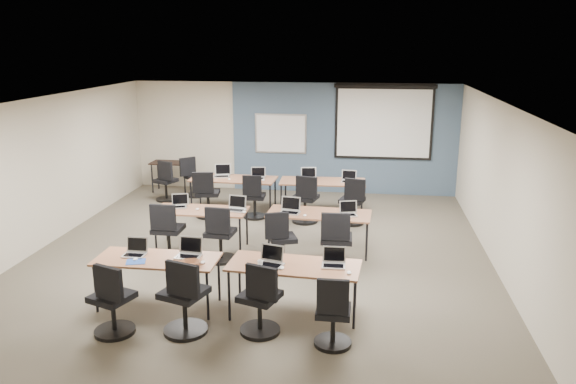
# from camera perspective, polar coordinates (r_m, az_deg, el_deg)

# --- Properties ---
(floor) EXTENTS (8.00, 9.00, 0.02)m
(floor) POSITION_cam_1_polar(r_m,az_deg,el_deg) (10.02, -2.91, -6.34)
(floor) COLOR #6B6354
(floor) RESTS_ON ground
(ceiling) EXTENTS (8.00, 9.00, 0.02)m
(ceiling) POSITION_cam_1_polar(r_m,az_deg,el_deg) (9.38, -3.13, 9.20)
(ceiling) COLOR white
(ceiling) RESTS_ON ground
(wall_back) EXTENTS (8.00, 0.04, 2.70)m
(wall_back) POSITION_cam_1_polar(r_m,az_deg,el_deg) (13.97, 0.51, 5.55)
(wall_back) COLOR beige
(wall_back) RESTS_ON ground
(wall_front) EXTENTS (8.00, 0.04, 2.70)m
(wall_front) POSITION_cam_1_polar(r_m,az_deg,el_deg) (5.50, -12.11, -10.05)
(wall_front) COLOR beige
(wall_front) RESTS_ON ground
(wall_left) EXTENTS (0.04, 9.00, 2.70)m
(wall_left) POSITION_cam_1_polar(r_m,az_deg,el_deg) (11.09, -23.77, 1.76)
(wall_left) COLOR beige
(wall_left) RESTS_ON ground
(wall_right) EXTENTS (0.04, 9.00, 2.70)m
(wall_right) POSITION_cam_1_polar(r_m,az_deg,el_deg) (9.70, 20.88, 0.30)
(wall_right) COLOR beige
(wall_right) RESTS_ON ground
(blue_accent_panel) EXTENTS (5.50, 0.04, 2.70)m
(blue_accent_panel) POSITION_cam_1_polar(r_m,az_deg,el_deg) (13.83, 5.66, 5.39)
(blue_accent_panel) COLOR #3D5977
(blue_accent_panel) RESTS_ON wall_back
(whiteboard) EXTENTS (1.28, 0.03, 0.98)m
(whiteboard) POSITION_cam_1_polar(r_m,az_deg,el_deg) (13.92, -0.76, 5.94)
(whiteboard) COLOR #B2B2B2
(whiteboard) RESTS_ON wall_back
(projector_screen) EXTENTS (2.40, 0.10, 1.82)m
(projector_screen) POSITION_cam_1_polar(r_m,az_deg,el_deg) (13.69, 9.71, 7.41)
(projector_screen) COLOR black
(projector_screen) RESTS_ON wall_back
(training_table_front_left) EXTENTS (1.72, 0.71, 0.73)m
(training_table_front_left) POSITION_cam_1_polar(r_m,az_deg,el_deg) (8.10, -13.15, -6.88)
(training_table_front_left) COLOR #A07539
(training_table_front_left) RESTS_ON floor
(training_table_front_right) EXTENTS (1.79, 0.75, 0.73)m
(training_table_front_right) POSITION_cam_1_polar(r_m,az_deg,el_deg) (7.68, 0.61, -7.69)
(training_table_front_right) COLOR #A76633
(training_table_front_right) RESTS_ON floor
(training_table_mid_left) EXTENTS (1.67, 0.69, 0.73)m
(training_table_mid_left) POSITION_cam_1_polar(r_m,az_deg,el_deg) (10.22, -8.81, -2.04)
(training_table_mid_left) COLOR #976238
(training_table_mid_left) RESTS_ON floor
(training_table_mid_right) EXTENTS (1.82, 0.76, 0.73)m
(training_table_mid_right) POSITION_cam_1_polar(r_m,az_deg,el_deg) (9.92, 3.17, -2.38)
(training_table_mid_right) COLOR brown
(training_table_mid_right) RESTS_ON floor
(training_table_back_left) EXTENTS (1.88, 0.78, 0.73)m
(training_table_back_left) POSITION_cam_1_polar(r_m,az_deg,el_deg) (12.47, -5.56, 1.21)
(training_table_back_left) COLOR brown
(training_table_back_left) RESTS_ON floor
(training_table_back_right) EXTENTS (1.84, 0.77, 0.73)m
(training_table_back_right) POSITION_cam_1_polar(r_m,az_deg,el_deg) (12.20, 3.54, 0.94)
(training_table_back_right) COLOR #9C6537
(training_table_back_right) RESTS_ON floor
(laptop_0) EXTENTS (0.31, 0.27, 0.24)m
(laptop_0) POSITION_cam_1_polar(r_m,az_deg,el_deg) (8.26, -15.26, -5.79)
(laptop_0) COLOR #A6A5AD
(laptop_0) RESTS_ON training_table_front_left
(mouse_0) EXTENTS (0.09, 0.11, 0.04)m
(mouse_0) POSITION_cam_1_polar(r_m,az_deg,el_deg) (8.09, -15.25, -6.58)
(mouse_0) COLOR white
(mouse_0) RESTS_ON training_table_front_left
(task_chair_0) EXTENTS (0.55, 0.52, 1.00)m
(task_chair_0) POSITION_cam_1_polar(r_m,az_deg,el_deg) (7.60, -17.43, -10.92)
(task_chair_0) COLOR black
(task_chair_0) RESTS_ON floor
(laptop_1) EXTENTS (0.34, 0.29, 0.26)m
(laptop_1) POSITION_cam_1_polar(r_m,az_deg,el_deg) (8.05, -10.01, -6.01)
(laptop_1) COLOR #B0B0B0
(laptop_1) RESTS_ON training_table_front_left
(mouse_1) EXTENTS (0.07, 0.10, 0.03)m
(mouse_1) POSITION_cam_1_polar(r_m,az_deg,el_deg) (7.79, -8.64, -7.07)
(mouse_1) COLOR white
(mouse_1) RESTS_ON training_table_front_left
(task_chair_1) EXTENTS (0.60, 0.58, 1.05)m
(task_chair_1) POSITION_cam_1_polar(r_m,az_deg,el_deg) (7.39, -10.49, -11.00)
(task_chair_1) COLOR black
(task_chair_1) RESTS_ON floor
(laptop_2) EXTENTS (0.33, 0.28, 0.25)m
(laptop_2) POSITION_cam_1_polar(r_m,az_deg,el_deg) (7.65, -1.72, -6.92)
(laptop_2) COLOR #ADADAD
(laptop_2) RESTS_ON training_table_front_right
(mouse_2) EXTENTS (0.07, 0.10, 0.04)m
(mouse_2) POSITION_cam_1_polar(r_m,az_deg,el_deg) (7.52, -0.64, -7.71)
(mouse_2) COLOR white
(mouse_2) RESTS_ON training_table_front_right
(task_chair_2) EXTENTS (0.54, 0.53, 1.00)m
(task_chair_2) POSITION_cam_1_polar(r_m,az_deg,el_deg) (7.29, -2.84, -11.35)
(task_chair_2) COLOR black
(task_chair_2) RESTS_ON floor
(laptop_3) EXTENTS (0.31, 0.27, 0.24)m
(laptop_3) POSITION_cam_1_polar(r_m,az_deg,el_deg) (7.64, 4.67, -7.02)
(laptop_3) COLOR silver
(laptop_3) RESTS_ON training_table_front_right
(mouse_3) EXTENTS (0.07, 0.10, 0.04)m
(mouse_3) POSITION_cam_1_polar(r_m,az_deg,el_deg) (7.41, 6.23, -8.16)
(mouse_3) COLOR white
(mouse_3) RESTS_ON training_table_front_right
(task_chair_3) EXTENTS (0.47, 0.47, 0.96)m
(task_chair_3) POSITION_cam_1_polar(r_m,az_deg,el_deg) (7.03, 4.59, -12.62)
(task_chair_3) COLOR black
(task_chair_3) RESTS_ON floor
(laptop_4) EXTENTS (0.30, 0.26, 0.23)m
(laptop_4) POSITION_cam_1_polar(r_m,az_deg,el_deg) (10.43, -11.03, -1.19)
(laptop_4) COLOR silver
(laptop_4) RESTS_ON training_table_mid_left
(mouse_4) EXTENTS (0.07, 0.10, 0.03)m
(mouse_4) POSITION_cam_1_polar(r_m,az_deg,el_deg) (10.21, -9.19, -1.72)
(mouse_4) COLOR white
(mouse_4) RESTS_ON training_table_mid_left
(task_chair_4) EXTENTS (0.55, 0.55, 1.02)m
(task_chair_4) POSITION_cam_1_polar(r_m,az_deg,el_deg) (9.90, -12.15, -4.33)
(task_chair_4) COLOR black
(task_chair_4) RESTS_ON floor
(laptop_5) EXTENTS (0.33, 0.28, 0.25)m
(laptop_5) POSITION_cam_1_polar(r_m,az_deg,el_deg) (10.09, -5.26, -1.49)
(laptop_5) COLOR silver
(laptop_5) RESTS_ON training_table_mid_left
(mouse_5) EXTENTS (0.09, 0.11, 0.04)m
(mouse_5) POSITION_cam_1_polar(r_m,az_deg,el_deg) (9.93, -4.46, -2.05)
(mouse_5) COLOR white
(mouse_5) RESTS_ON training_table_mid_left
(task_chair_5) EXTENTS (0.53, 0.53, 1.01)m
(task_chair_5) POSITION_cam_1_polar(r_m,az_deg,el_deg) (9.63, -6.93, -4.71)
(task_chair_5) COLOR black
(task_chair_5) RESTS_ON floor
(laptop_6) EXTENTS (0.35, 0.30, 0.26)m
(laptop_6) POSITION_cam_1_polar(r_m,az_deg,el_deg) (9.90, 0.22, -1.73)
(laptop_6) COLOR silver
(laptop_6) RESTS_ON training_table_mid_right
(mouse_6) EXTENTS (0.06, 0.10, 0.03)m
(mouse_6) POSITION_cam_1_polar(r_m,az_deg,el_deg) (9.72, 1.72, -2.39)
(mouse_6) COLOR white
(mouse_6) RESTS_ON training_table_mid_right
(task_chair_6) EXTENTS (0.51, 0.48, 0.97)m
(task_chair_6) POSITION_cam_1_polar(r_m,az_deg,el_deg) (9.40, -0.70, -5.21)
(task_chair_6) COLOR black
(task_chair_6) RESTS_ON floor
(laptop_7) EXTENTS (0.31, 0.26, 0.24)m
(laptop_7) POSITION_cam_1_polar(r_m,az_deg,el_deg) (9.81, 6.11, -2.00)
(laptop_7) COLOR silver
(laptop_7) RESTS_ON training_table_mid_right
(mouse_7) EXTENTS (0.07, 0.10, 0.03)m
(mouse_7) POSITION_cam_1_polar(r_m,az_deg,el_deg) (9.70, 6.31, -2.51)
(mouse_7) COLOR white
(mouse_7) RESTS_ON training_table_mid_right
(task_chair_7) EXTENTS (0.57, 0.57, 1.04)m
(task_chair_7) POSITION_cam_1_polar(r_m,az_deg,el_deg) (9.21, 4.91, -5.48)
(task_chair_7) COLOR black
(task_chair_7) RESTS_ON floor
(laptop_8) EXTENTS (0.36, 0.30, 0.27)m
(laptop_8) POSITION_cam_1_polar(r_m,az_deg,el_deg) (12.64, -6.72, 1.88)
(laptop_8) COLOR silver
(laptop_8) RESTS_ON training_table_back_left
(mouse_8) EXTENTS (0.06, 0.09, 0.03)m
(mouse_8) POSITION_cam_1_polar(r_m,az_deg,el_deg) (12.33, -5.99, 1.30)
(mouse_8) COLOR white
(mouse_8) RESTS_ON training_table_back_left
(task_chair_8) EXTENTS (0.55, 0.55, 1.03)m
(task_chair_8) POSITION_cam_1_polar(r_m,az_deg,el_deg) (12.08, -8.24, -0.61)
(task_chair_8) COLOR black
(task_chair_8) RESTS_ON floor
(laptop_9) EXTENTS (0.32, 0.27, 0.24)m
(laptop_9) POSITION_cam_1_polar(r_m,az_deg,el_deg) (12.38, -3.11, 1.66)
(laptop_9) COLOR #ACACB4
(laptop_9) RESTS_ON training_table_back_left
(mouse_9) EXTENTS (0.08, 0.11, 0.03)m
(mouse_9) POSITION_cam_1_polar(r_m,az_deg,el_deg) (12.20, -2.52, 1.22)
(mouse_9) COLOR white
(mouse_9) RESTS_ON training_table_back_left
(task_chair_9) EXTENTS (0.49, 0.49, 0.97)m
(task_chair_9) POSITION_cam_1_polar(r_m,az_deg,el_deg) (11.90, -3.47, -0.85)
(task_chair_9) COLOR black
(task_chair_9) RESTS_ON floor
(laptop_10) EXTENTS (0.34, 0.29, 0.26)m
(laptop_10) POSITION_cam_1_polar(r_m,az_deg,el_deg) (12.28, 2.06, 1.57)
(laptop_10) COLOR silver
(laptop_10) RESTS_ON training_table_back_right
(mouse_10) EXTENTS (0.07, 0.10, 0.03)m
(mouse_10) POSITION_cam_1_polar(r_m,az_deg,el_deg) (12.13, 2.69, 1.14)
(mouse_10) COLOR white
(mouse_10) RESTS_ON training_table_back_right
(task_chair_10) EXTENTS (0.55, 0.55, 1.03)m
(task_chair_10) POSITION_cam_1_polar(r_m,az_deg,el_deg) (11.60, 1.77, -1.12)
(task_chair_10) COLOR black
(task_chair_10) RESTS_ON floor
(laptop_11) EXTENTS (0.32, 0.27, 0.24)m
(laptop_11) POSITION_cam_1_polar(r_m,az_deg,el_deg) (12.14, 6.20, 1.31)
(laptop_11) COLOR #B4B4B4
(laptop_11) RESTS_ON training_table_back_right
(mouse_11) EXTENTS (0.06, 0.09, 0.03)m
(mouse_11) POSITION_cam_1_polar(r_m,az_deg,el_deg) (11.98, 7.24, 0.85)
(mouse_11) COLOR white
(mouse_11) RESTS_ON training_table_back_right
(task_chair_11) EXTENTS (0.53, 0.52, 1.00)m
(task_chair_11) POSITION_cam_1_polar(r_m,az_deg,el_deg) (11.57, 6.58, -1.31)
(task_chair_11) COLOR black
(task_chair_11) RESTS_ON floor
(blue_mousepad) EXTENTS (0.31, 0.28, 0.01)m
(blue_mousepad) POSITION_cam_1_polar(r_m,az_deg,el_deg) (8.02, -15.20, -6.85)
(blue_mousepad) COLOR #22459A
(blue_mousepad) RESTS_ON training_table_front_left
(snack_bowl) EXTENTS (0.33, 0.33, 0.07)m
(snack_bowl) POSITION_cam_1_polar(r_m,az_deg,el_deg) (7.73, -9.90, -7.13)
(snack_bowl) COLOR brown
(snack_bowl) RESTS_ON training_table_front_left
(snack_plate) EXTENTS (0.20, 0.20, 0.01)m
(snack_plate) POSITION_cam_1_polar(r_m,az_deg,el_deg) (7.51, -2.84, -7.84)
(snack_plate) COLOR white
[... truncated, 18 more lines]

